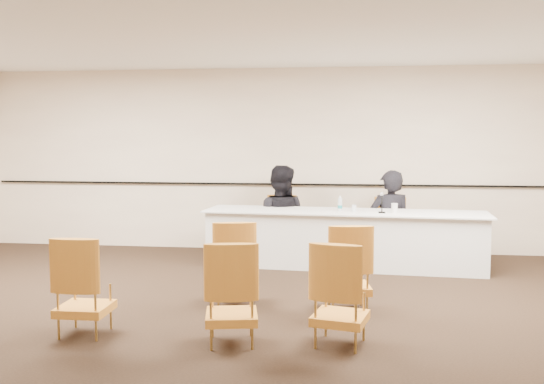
{
  "coord_description": "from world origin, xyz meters",
  "views": [
    {
      "loc": [
        1.19,
        -5.92,
        1.86
      ],
      "look_at": [
        0.07,
        2.6,
        1.09
      ],
      "focal_mm": 40.0,
      "sensor_mm": 36.0,
      "label": 1
    }
  ],
  "objects": [
    {
      "name": "panelist_second_chair",
      "position": [
        0.08,
        3.45,
        0.47
      ],
      "size": [
        0.53,
        0.53,
        0.95
      ],
      "primitive_type": null,
      "rotation": [
        0.0,
        0.0,
        -0.07
      ],
      "color": "orange",
      "rests_on": "ground"
    },
    {
      "name": "panelist_main_chair",
      "position": [
        1.77,
        3.33,
        0.47
      ],
      "size": [
        0.53,
        0.53,
        0.95
      ],
      "primitive_type": null,
      "rotation": [
        0.0,
        0.0,
        -0.07
      ],
      "color": "orange",
      "rests_on": "ground"
    },
    {
      "name": "aud_chair_back_mid",
      "position": [
        0.13,
        -0.66,
        0.47
      ],
      "size": [
        0.59,
        0.59,
        0.95
      ],
      "primitive_type": null,
      "rotation": [
        0.0,
        0.0,
        0.2
      ],
      "color": "orange",
      "rests_on": "ground"
    },
    {
      "name": "wall_rail",
      "position": [
        0.0,
        3.96,
        1.1
      ],
      "size": [
        9.8,
        0.04,
        0.03
      ],
      "primitive_type": "cube",
      "color": "black",
      "rests_on": "wall_back"
    },
    {
      "name": "water_bottle",
      "position": [
        1.03,
        2.79,
        0.92
      ],
      "size": [
        0.07,
        0.07,
        0.22
      ],
      "primitive_type": null,
      "rotation": [
        0.0,
        0.0,
        -0.04
      ],
      "color": "teal",
      "rests_on": "panel_table"
    },
    {
      "name": "aud_chair_front_mid",
      "position": [
        -0.09,
        0.63,
        0.47
      ],
      "size": [
        0.58,
        0.58,
        0.95
      ],
      "primitive_type": null,
      "rotation": [
        0.0,
        0.0,
        0.19
      ],
      "color": "orange",
      "rests_on": "ground"
    },
    {
      "name": "aud_chair_front_right",
      "position": [
        1.17,
        0.53,
        0.47
      ],
      "size": [
        0.57,
        0.57,
        0.95
      ],
      "primitive_type": null,
      "rotation": [
        0.0,
        0.0,
        0.15
      ],
      "color": "orange",
      "rests_on": "ground"
    },
    {
      "name": "wall_back",
      "position": [
        0.0,
        4.0,
        1.5
      ],
      "size": [
        10.0,
        0.04,
        3.0
      ],
      "primitive_type": "cube",
      "color": "beige",
      "rests_on": "ground"
    },
    {
      "name": "microphone",
      "position": [
        1.62,
        2.6,
        0.96
      ],
      "size": [
        0.11,
        0.21,
        0.29
      ],
      "primitive_type": null,
      "rotation": [
        0.0,
        0.0,
        -0.01
      ],
      "color": "black",
      "rests_on": "panel_table"
    },
    {
      "name": "papers",
      "position": [
        1.55,
        2.66,
        0.81
      ],
      "size": [
        0.3,
        0.22,
        0.0
      ],
      "primitive_type": "cube",
      "rotation": [
        0.0,
        0.0,
        0.02
      ],
      "color": "white",
      "rests_on": "panel_table"
    },
    {
      "name": "panelist_second",
      "position": [
        0.08,
        3.45,
        0.5
      ],
      "size": [
        0.98,
        0.8,
        1.86
      ],
      "primitive_type": "imported",
      "rotation": [
        0.0,
        0.0,
        3.03
      ],
      "color": "black",
      "rests_on": "ground"
    },
    {
      "name": "drinking_glass",
      "position": [
        1.23,
        2.74,
        0.86
      ],
      "size": [
        0.07,
        0.07,
        0.1
      ],
      "primitive_type": "cylinder",
      "rotation": [
        0.0,
        0.0,
        -0.13
      ],
      "color": "silver",
      "rests_on": "panel_table"
    },
    {
      "name": "aud_chair_back_right",
      "position": [
        1.11,
        -0.57,
        0.47
      ],
      "size": [
        0.6,
        0.6,
        0.95
      ],
      "primitive_type": null,
      "rotation": [
        0.0,
        0.0,
        -0.22
      ],
      "color": "orange",
      "rests_on": "ground"
    },
    {
      "name": "aud_chair_back_left",
      "position": [
        -1.3,
        -0.59,
        0.47
      ],
      "size": [
        0.51,
        0.51,
        0.95
      ],
      "primitive_type": null,
      "rotation": [
        0.0,
        0.0,
        0.02
      ],
      "color": "orange",
      "rests_on": "ground"
    },
    {
      "name": "coffee_cup",
      "position": [
        1.79,
        2.65,
        0.88
      ],
      "size": [
        0.11,
        0.11,
        0.14
      ],
      "primitive_type": "cylinder",
      "rotation": [
        0.0,
        0.0,
        0.28
      ],
      "color": "silver",
      "rests_on": "panel_table"
    },
    {
      "name": "panelist_main",
      "position": [
        1.77,
        3.33,
        0.47
      ],
      "size": [
        0.75,
        0.58,
        1.81
      ],
      "primitive_type": "imported",
      "rotation": [
        0.0,
        0.0,
        3.39
      ],
      "color": "black",
      "rests_on": "ground"
    },
    {
      "name": "panel_table",
      "position": [
        1.09,
        2.79,
        0.41
      ],
      "size": [
        4.1,
        1.2,
        0.81
      ],
      "primitive_type": null,
      "rotation": [
        0.0,
        0.0,
        -0.07
      ],
      "color": "white",
      "rests_on": "ground"
    },
    {
      "name": "ceiling",
      "position": [
        0.0,
        0.0,
        3.0
      ],
      "size": [
        10.0,
        10.0,
        0.0
      ],
      "primitive_type": "plane",
      "rotation": [
        3.14,
        0.0,
        0.0
      ],
      "color": "white",
      "rests_on": "ground"
    },
    {
      "name": "floor",
      "position": [
        0.0,
        0.0,
        0.0
      ],
      "size": [
        10.0,
        10.0,
        0.0
      ],
      "primitive_type": "plane",
      "color": "black",
      "rests_on": "ground"
    }
  ]
}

